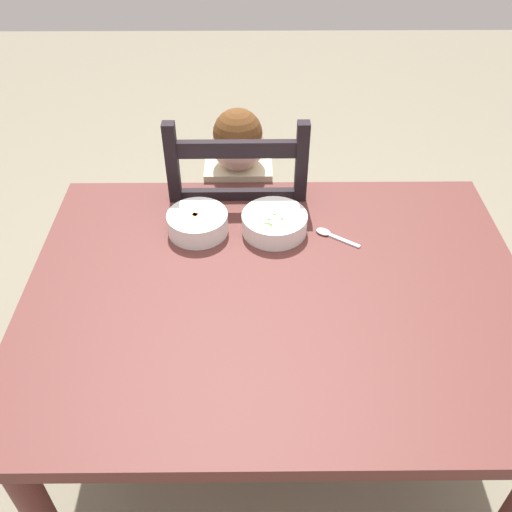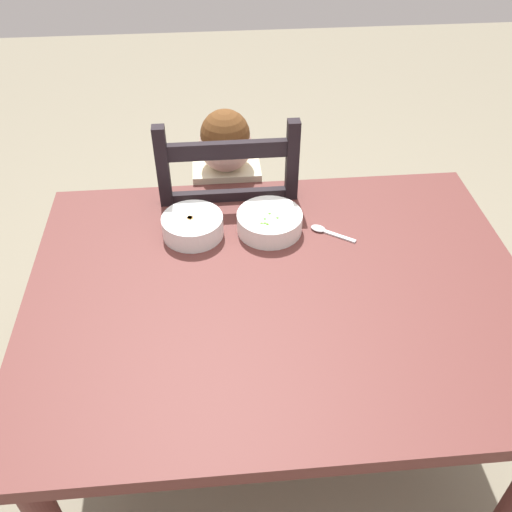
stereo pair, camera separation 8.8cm
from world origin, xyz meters
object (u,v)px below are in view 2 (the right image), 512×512
object	(u,v)px
dining_table	(278,314)
child_figure	(228,203)
spoon	(325,231)
dining_chair	(230,240)
bowl_of_carrots	(193,225)
bowl_of_peas	(271,222)

from	to	relation	value
dining_table	child_figure	size ratio (longest dim) A/B	1.36
spoon	child_figure	bearing A→B (deg)	129.81
dining_chair	child_figure	xyz separation A→B (m)	(-0.00, -0.00, 0.16)
dining_table	bowl_of_carrots	size ratio (longest dim) A/B	7.49
bowl_of_peas	dining_table	bearing A→B (deg)	-90.74
bowl_of_carrots	dining_chair	bearing A→B (deg)	69.48
child_figure	spoon	world-z (taller)	child_figure
dining_table	child_figure	bearing A→B (deg)	101.37
dining_chair	spoon	world-z (taller)	dining_chair
child_figure	dining_table	bearing A→B (deg)	-78.63
bowl_of_peas	bowl_of_carrots	xyz separation A→B (m)	(-0.22, 0.00, 0.00)
dining_table	dining_chair	size ratio (longest dim) A/B	1.31
dining_table	bowl_of_peas	world-z (taller)	bowl_of_peas
dining_chair	spoon	xyz separation A→B (m)	(0.26, -0.32, 0.27)
child_figure	bowl_of_carrots	world-z (taller)	child_figure
dining_table	child_figure	distance (m)	0.54
child_figure	bowl_of_peas	world-z (taller)	child_figure
bowl_of_peas	spoon	xyz separation A→B (m)	(0.15, -0.02, -0.03)
spoon	bowl_of_carrots	bearing A→B (deg)	176.42
dining_table	dining_chair	distance (m)	0.57
child_figure	spoon	xyz separation A→B (m)	(0.26, -0.32, 0.11)
dining_table	bowl_of_carrots	world-z (taller)	bowl_of_carrots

